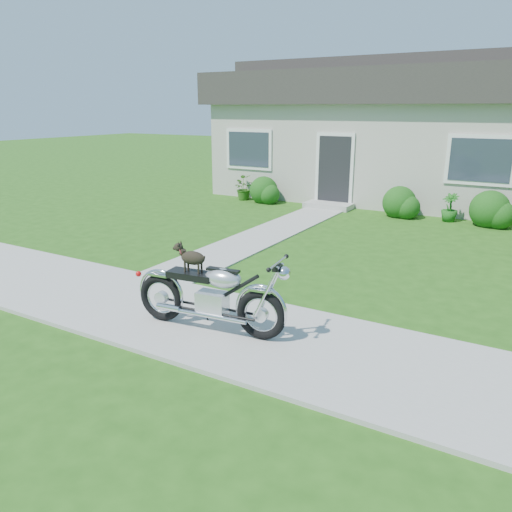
% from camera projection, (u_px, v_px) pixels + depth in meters
% --- Properties ---
extents(ground, '(80.00, 80.00, 0.00)m').
position_uv_depth(ground, '(194.00, 319.00, 7.14)').
color(ground, '#235114').
rests_on(ground, ground).
extents(sidewalk, '(24.00, 2.20, 0.04)m').
position_uv_depth(sidewalk, '(194.00, 318.00, 7.13)').
color(sidewalk, '#9E9B93').
rests_on(sidewalk, ground).
extents(walkway, '(1.20, 8.00, 0.03)m').
position_uv_depth(walkway, '(270.00, 233.00, 11.99)').
color(walkway, '#9E9B93').
rests_on(walkway, ground).
extents(house, '(12.60, 7.03, 4.50)m').
position_uv_depth(house, '(413.00, 131.00, 16.44)').
color(house, beige).
rests_on(house, ground).
extents(shrub_row, '(9.49, 1.15, 1.15)m').
position_uv_depth(shrub_row, '(452.00, 206.00, 13.07)').
color(shrub_row, '#1A4C14').
rests_on(shrub_row, ground).
extents(potted_plant_left, '(0.82, 0.76, 0.77)m').
position_uv_depth(potted_plant_left, '(243.00, 188.00, 16.27)').
color(potted_plant_left, '#2A5A18').
rests_on(potted_plant_left, ground).
extents(potted_plant_right, '(0.54, 0.54, 0.75)m').
position_uv_depth(potted_plant_right, '(450.00, 207.00, 13.15)').
color(potted_plant_right, '#1D5F1A').
rests_on(potted_plant_right, ground).
extents(motorcycle_with_dog, '(2.22, 0.64, 1.15)m').
position_uv_depth(motorcycle_with_dog, '(211.00, 294.00, 6.55)').
color(motorcycle_with_dog, black).
rests_on(motorcycle_with_dog, sidewalk).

